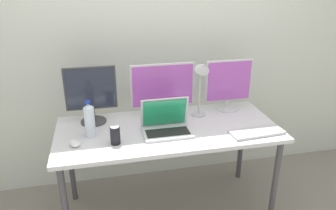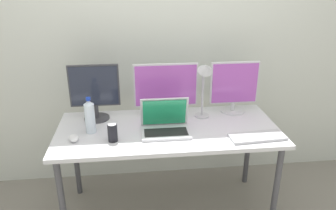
# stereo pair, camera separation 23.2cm
# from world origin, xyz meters

# --- Properties ---
(ground_plane) EXTENTS (16.00, 16.00, 0.00)m
(ground_plane) POSITION_xyz_m (0.00, 0.00, 0.00)
(ground_plane) COLOR gray
(wall_back) EXTENTS (7.00, 0.08, 2.60)m
(wall_back) POSITION_xyz_m (0.00, 0.59, 1.30)
(wall_back) COLOR silver
(wall_back) RESTS_ON ground
(work_desk) EXTENTS (1.61, 0.72, 0.74)m
(work_desk) POSITION_xyz_m (0.00, 0.00, 0.67)
(work_desk) COLOR #424247
(work_desk) RESTS_ON ground
(monitor_left) EXTENTS (0.37, 0.19, 0.43)m
(monitor_left) POSITION_xyz_m (-0.53, 0.22, 0.97)
(monitor_left) COLOR #38383D
(monitor_left) RESTS_ON work_desk
(monitor_center) EXTENTS (0.49, 0.19, 0.42)m
(monitor_center) POSITION_xyz_m (0.01, 0.23, 0.97)
(monitor_center) COLOR silver
(monitor_center) RESTS_ON work_desk
(monitor_right) EXTENTS (0.39, 0.19, 0.41)m
(monitor_right) POSITION_xyz_m (0.56, 0.24, 0.95)
(monitor_right) COLOR silver
(monitor_right) RESTS_ON work_desk
(laptop_silver) EXTENTS (0.34, 0.23, 0.24)m
(laptop_silver) POSITION_xyz_m (-0.03, -0.06, 0.80)
(laptop_silver) COLOR silver
(laptop_silver) RESTS_ON work_desk
(keyboard_main) EXTENTS (0.39, 0.17, 0.02)m
(keyboard_main) POSITION_xyz_m (0.59, -0.23, 0.75)
(keyboard_main) COLOR #B2B2B7
(keyboard_main) RESTS_ON work_desk
(mouse_by_keyboard) EXTENTS (0.10, 0.12, 0.04)m
(mouse_by_keyboard) POSITION_xyz_m (-0.65, -0.12, 0.76)
(mouse_by_keyboard) COLOR silver
(mouse_by_keyboard) RESTS_ON work_desk
(water_bottle) EXTENTS (0.07, 0.07, 0.26)m
(water_bottle) POSITION_xyz_m (-0.55, -0.01, 0.86)
(water_bottle) COLOR silver
(water_bottle) RESTS_ON work_desk
(soda_can_near_keyboard) EXTENTS (0.07, 0.07, 0.13)m
(soda_can_near_keyboard) POSITION_xyz_m (-0.39, -0.16, 0.80)
(soda_can_near_keyboard) COLOR black
(soda_can_near_keyboard) RESTS_ON work_desk
(desk_lamp) EXTENTS (0.11, 0.18, 0.47)m
(desk_lamp) POSITION_xyz_m (0.29, 0.13, 1.06)
(desk_lamp) COLOR #B7B7BC
(desk_lamp) RESTS_ON work_desk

